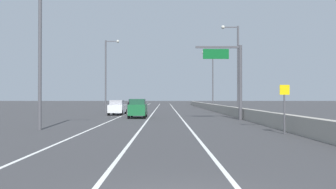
{
  "coord_description": "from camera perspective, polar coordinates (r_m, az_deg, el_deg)",
  "views": [
    {
      "loc": [
        -0.29,
        -7.09,
        2.23
      ],
      "look_at": [
        0.22,
        49.64,
        2.72
      ],
      "focal_mm": 37.59,
      "sensor_mm": 36.0,
      "label": 1
    }
  ],
  "objects": [
    {
      "name": "overhead_sign_gantry",
      "position": [
        35.95,
        10.49,
        3.5
      ],
      "size": [
        4.68,
        0.36,
        7.5
      ],
      "color": "#47474C",
      "rests_on": "ground_plane"
    },
    {
      "name": "car_white_0",
      "position": [
        45.43,
        -8.21,
        -2.1
      ],
      "size": [
        1.95,
        4.49,
        1.9
      ],
      "color": "white",
      "rests_on": "ground_plane"
    },
    {
      "name": "lane_stripe_left",
      "position": [
        62.35,
        -5.32,
        -2.54
      ],
      "size": [
        0.16,
        130.0,
        0.0
      ],
      "primitive_type": "cube",
      "color": "silver",
      "rests_on": "ground_plane"
    },
    {
      "name": "car_green_2",
      "position": [
        38.48,
        -4.92,
        -2.28
      ],
      "size": [
        1.88,
        4.27,
        2.08
      ],
      "color": "#196033",
      "rests_on": "ground_plane"
    },
    {
      "name": "lamp_post_right_second",
      "position": [
        42.81,
        10.98,
        4.82
      ],
      "size": [
        2.14,
        0.44,
        10.85
      ],
      "color": "#4C4C51",
      "rests_on": "ground_plane"
    },
    {
      "name": "lane_stripe_right",
      "position": [
        62.16,
        1.13,
        -2.55
      ],
      "size": [
        0.16,
        130.0,
        0.0
      ],
      "primitive_type": "cube",
      "color": "silver",
      "rests_on": "ground_plane"
    },
    {
      "name": "jersey_barrier_right",
      "position": [
        47.83,
        9.36,
        -2.5
      ],
      "size": [
        0.6,
        120.0,
        1.1
      ],
      "primitive_type": "cube",
      "color": "#9E998E",
      "rests_on": "ground_plane"
    },
    {
      "name": "ground_plane",
      "position": [
        71.13,
        -0.29,
        -2.29
      ],
      "size": [
        320.0,
        320.0,
        0.0
      ],
      "primitive_type": "plane",
      "color": "#38383A"
    },
    {
      "name": "car_black_1",
      "position": [
        67.86,
        -5.61,
        -1.58
      ],
      "size": [
        1.91,
        4.15,
        1.89
      ],
      "color": "black",
      "rests_on": "ground_plane"
    },
    {
      "name": "speed_advisory_sign",
      "position": [
        22.56,
        18.36,
        -1.66
      ],
      "size": [
        0.6,
        0.11,
        3.0
      ],
      "color": "#4C4C51",
      "rests_on": "ground_plane"
    },
    {
      "name": "lamp_post_left_mid",
      "position": [
        53.33,
        -9.82,
        3.77
      ],
      "size": [
        2.14,
        0.44,
        10.85
      ],
      "color": "#4C4C51",
      "rests_on": "ground_plane"
    },
    {
      "name": "lamp_post_left_near",
      "position": [
        25.92,
        -19.54,
        8.31
      ],
      "size": [
        2.14,
        0.44,
        10.85
      ],
      "color": "#4C4C51",
      "rests_on": "ground_plane"
    },
    {
      "name": "lamp_post_right_near",
      "position": [
        20.67,
        25.62,
        10.58
      ],
      "size": [
        2.14,
        0.44,
        10.85
      ],
      "color": "#4C4C51",
      "rests_on": "ground_plane"
    },
    {
      "name": "lamp_post_right_third",
      "position": [
        66.03,
        7.07,
        2.95
      ],
      "size": [
        2.14,
        0.44,
        10.85
      ],
      "color": "#4C4C51",
      "rests_on": "ground_plane"
    },
    {
      "name": "lane_stripe_center",
      "position": [
        62.15,
        -2.1,
        -2.55
      ],
      "size": [
        0.16,
        130.0,
        0.0
      ],
      "primitive_type": "cube",
      "color": "silver",
      "rests_on": "ground_plane"
    }
  ]
}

